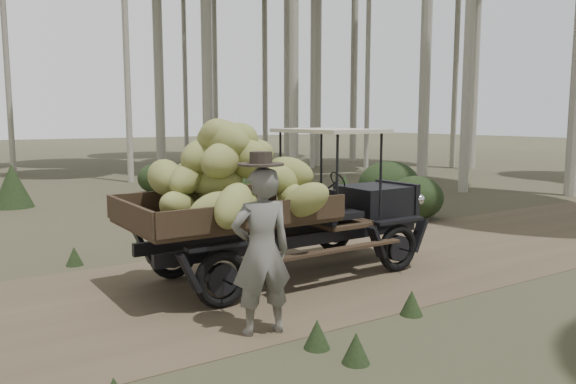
# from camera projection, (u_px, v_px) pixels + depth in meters

# --- Properties ---
(ground) EXTENTS (120.00, 120.00, 0.00)m
(ground) POSITION_uv_depth(u_px,v_px,m) (250.00, 284.00, 7.81)
(ground) COLOR #473D2B
(ground) RESTS_ON ground
(dirt_track) EXTENTS (70.00, 4.00, 0.01)m
(dirt_track) POSITION_uv_depth(u_px,v_px,m) (250.00, 284.00, 7.81)
(dirt_track) COLOR brown
(dirt_track) RESTS_ON ground
(banana_truck) EXTENTS (4.73, 2.31, 2.39)m
(banana_truck) POSITION_uv_depth(u_px,v_px,m) (251.00, 185.00, 7.74)
(banana_truck) COLOR black
(banana_truck) RESTS_ON ground
(farmer) EXTENTS (0.73, 0.56, 1.95)m
(farmer) POSITION_uv_depth(u_px,v_px,m) (261.00, 249.00, 5.91)
(farmer) COLOR #63615A
(farmer) RESTS_ON ground
(undergrowth) EXTENTS (21.99, 23.17, 1.38)m
(undergrowth) POSITION_uv_depth(u_px,v_px,m) (275.00, 280.00, 6.16)
(undergrowth) COLOR #233319
(undergrowth) RESTS_ON ground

